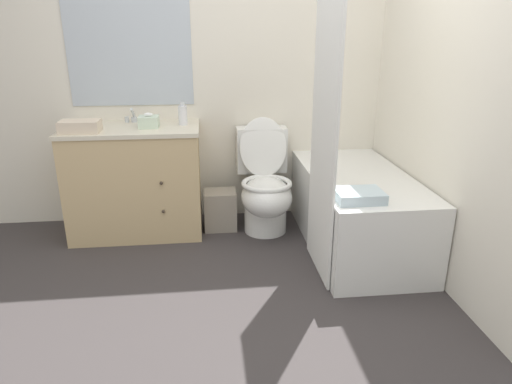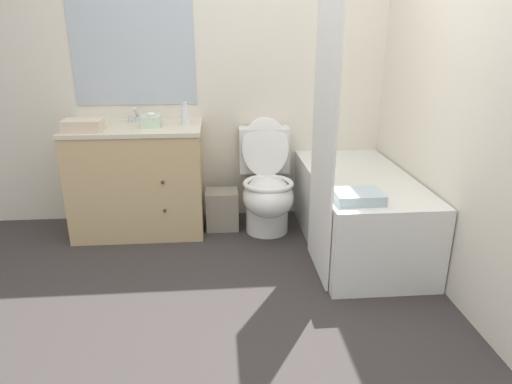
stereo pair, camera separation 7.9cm
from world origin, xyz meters
TOP-DOWN VIEW (x-y plane):
  - ground_plane at (0.00, 0.00)m, footprint 14.00×14.00m
  - wall_back at (-0.01, 1.60)m, footprint 8.00×0.06m
  - wall_right at (1.27, 0.79)m, footprint 0.05×2.58m
  - vanity_cabinet at (-0.74, 1.30)m, footprint 1.00×0.58m
  - sink_faucet at (-0.74, 1.48)m, footprint 0.14×0.12m
  - toilet at (0.25, 1.22)m, footprint 0.40×0.68m
  - bathtub at (0.88, 0.87)m, footprint 0.70×1.41m
  - shower_curtain at (0.52, 0.54)m, footprint 0.01×0.58m
  - wastebasket at (-0.10, 1.28)m, footprint 0.25×0.22m
  - tissue_box at (-0.60, 1.27)m, footprint 0.14×0.14m
  - soap_dispenser at (-0.36, 1.34)m, footprint 0.07×0.07m
  - hand_towel_folded at (-1.07, 1.15)m, footprint 0.27×0.18m
  - bath_towel_folded at (0.71, 0.37)m, footprint 0.28×0.22m

SIDE VIEW (x-z plane):
  - ground_plane at x=0.00m, z-range 0.00..0.00m
  - wastebasket at x=-0.10m, z-range 0.00..0.31m
  - bathtub at x=0.88m, z-range 0.00..0.55m
  - toilet at x=0.25m, z-range -0.09..0.79m
  - vanity_cabinet at x=-0.74m, z-range 0.01..0.85m
  - bath_towel_folded at x=0.71m, z-range 0.55..0.61m
  - sink_faucet at x=-0.74m, z-range 0.81..0.94m
  - hand_towel_folded at x=-1.07m, z-range 0.84..0.92m
  - tissue_box at x=-0.60m, z-range 0.83..0.94m
  - soap_dispenser at x=-0.36m, z-range 0.83..1.00m
  - shower_curtain at x=0.52m, z-range 0.01..1.92m
  - wall_right at x=1.27m, z-range 0.00..2.50m
  - wall_back at x=-0.01m, z-range 0.00..2.50m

